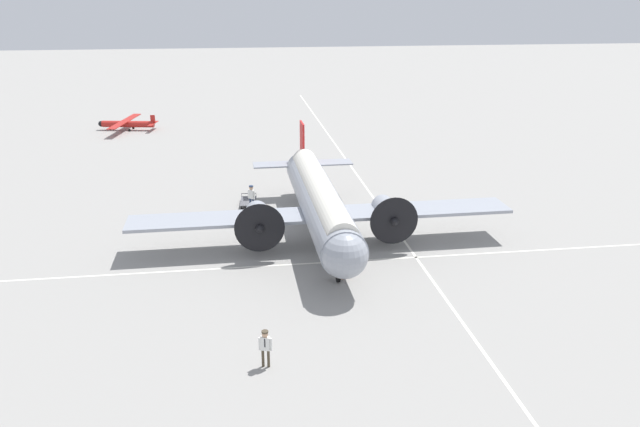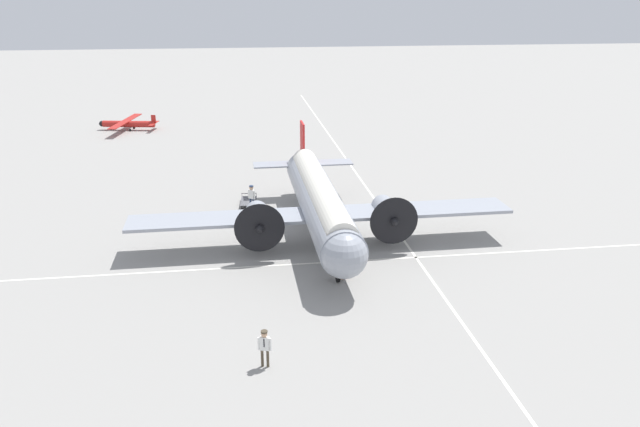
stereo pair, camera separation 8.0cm
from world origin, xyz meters
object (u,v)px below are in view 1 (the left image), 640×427
(traffic_cone, at_px, (344,273))
(crew_foreground, at_px, (265,344))
(passenger_boarding, at_px, (251,195))
(suitcase_near_door, at_px, (257,206))
(airliner_main, at_px, (321,203))
(baggage_cart, at_px, (248,201))
(light_aircraft_distant, at_px, (126,124))

(traffic_cone, bearing_deg, crew_foreground, -30.60)
(passenger_boarding, bearing_deg, suitcase_near_door, 50.69)
(airliner_main, relative_size, suitcase_near_door, 49.09)
(passenger_boarding, height_order, baggage_cart, passenger_boarding)
(passenger_boarding, relative_size, traffic_cone, 3.39)
(airliner_main, relative_size, passenger_boarding, 12.84)
(airliner_main, distance_m, crew_foreground, 14.74)
(crew_foreground, xyz_separation_m, traffic_cone, (-8.24, 4.87, -0.83))
(passenger_boarding, relative_size, baggage_cart, 0.78)
(baggage_cart, bearing_deg, suitcase_near_door, 32.67)
(traffic_cone, bearing_deg, passenger_boarding, -159.13)
(baggage_cart, bearing_deg, passenger_boarding, 14.47)
(baggage_cart, bearing_deg, airliner_main, 33.89)
(suitcase_near_door, height_order, light_aircraft_distant, light_aircraft_distant)
(crew_foreground, xyz_separation_m, passenger_boarding, (-20.58, 0.17, 0.08))
(airliner_main, bearing_deg, suitcase_near_door, -150.86)
(baggage_cart, bearing_deg, light_aircraft_distant, -151.33)
(crew_foreground, bearing_deg, traffic_cone, -105.54)
(suitcase_near_door, relative_size, traffic_cone, 0.89)
(suitcase_near_door, distance_m, baggage_cart, 1.31)
(passenger_boarding, bearing_deg, airliner_main, -17.04)
(crew_foreground, bearing_deg, baggage_cart, -74.81)
(passenger_boarding, bearing_deg, crew_foreground, -50.08)
(passenger_boarding, height_order, traffic_cone, passenger_boarding)
(airliner_main, distance_m, passenger_boarding, 7.93)
(airliner_main, bearing_deg, light_aircraft_distant, -155.15)
(passenger_boarding, height_order, suitcase_near_door, passenger_boarding)
(crew_foreground, distance_m, suitcase_near_door, 20.68)
(airliner_main, xyz_separation_m, traffic_cone, (5.76, 0.50, -2.27))
(crew_foreground, xyz_separation_m, suitcase_near_door, (-20.66, 0.57, -0.86))
(baggage_cart, height_order, traffic_cone, baggage_cart)
(light_aircraft_distant, bearing_deg, baggage_cart, 124.94)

